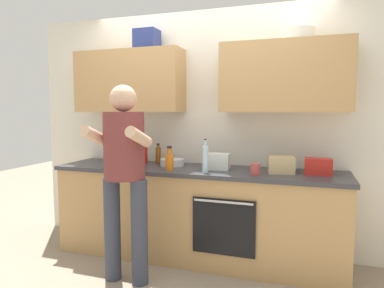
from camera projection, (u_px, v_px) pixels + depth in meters
ground_plane at (196, 257)px, 3.48m from camera, size 12.00×12.00×0.00m
back_wall_unit at (204, 107)px, 3.59m from camera, size 4.00×0.38×2.50m
counter at (196, 213)px, 3.44m from camera, size 2.84×0.67×0.90m
person_standing at (124, 167)px, 2.90m from camera, size 0.49×0.45×1.68m
bottle_juice at (169, 161)px, 3.28m from camera, size 0.08×0.08×0.23m
bottle_hotsauce at (145, 152)px, 3.71m from camera, size 0.06×0.06×0.29m
bottle_syrup at (158, 155)px, 3.75m from camera, size 0.06×0.06×0.21m
bottle_soda at (108, 158)px, 3.57m from camera, size 0.05×0.05×0.22m
bottle_water at (205, 159)px, 3.15m from camera, size 0.05×0.05×0.31m
bottle_soy at (117, 152)px, 3.86m from camera, size 0.06×0.06×0.24m
cup_ceramic at (255, 169)px, 3.07m from camera, size 0.09×0.09×0.10m
mixing_bowl at (172, 162)px, 3.56m from camera, size 0.24×0.24×0.07m
potted_herb at (132, 152)px, 3.46m from camera, size 0.18×0.18×0.27m
grocery_bag_produce at (217, 161)px, 3.35m from camera, size 0.26×0.17×0.15m
grocery_bag_bread at (281, 165)px, 3.15m from camera, size 0.26×0.22×0.15m
grocery_bag_crisps at (318, 166)px, 3.07m from camera, size 0.23×0.14×0.15m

